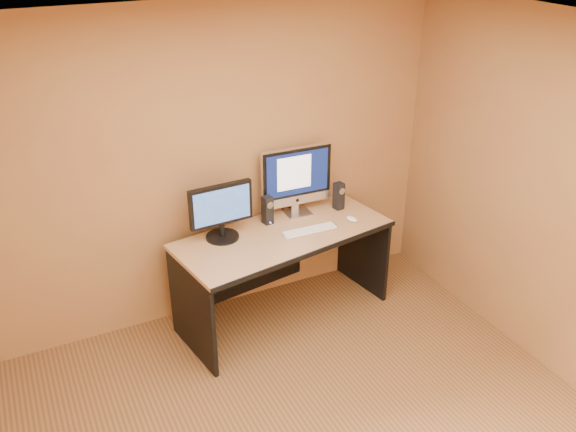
# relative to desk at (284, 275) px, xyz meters

# --- Properties ---
(walls) EXTENTS (4.00, 4.00, 2.60)m
(walls) POSITION_rel_desk_xyz_m (-0.46, -1.58, 0.89)
(walls) COLOR olive
(walls) RESTS_ON ground
(ceiling) EXTENTS (4.00, 4.00, 0.00)m
(ceiling) POSITION_rel_desk_xyz_m (-0.46, -1.58, 2.19)
(ceiling) COLOR white
(ceiling) RESTS_ON walls
(desk) EXTENTS (1.85, 1.04, 0.81)m
(desk) POSITION_rel_desk_xyz_m (0.00, 0.00, 0.00)
(desk) COLOR tan
(desk) RESTS_ON ground
(imac) EXTENTS (0.63, 0.25, 0.60)m
(imac) POSITION_rel_desk_xyz_m (0.26, 0.26, 0.71)
(imac) COLOR silver
(imac) RESTS_ON desk
(second_monitor) EXTENTS (0.54, 0.29, 0.46)m
(second_monitor) POSITION_rel_desk_xyz_m (-0.47, 0.14, 0.64)
(second_monitor) COLOR black
(second_monitor) RESTS_ON desk
(speaker_left) EXTENTS (0.09, 0.09, 0.24)m
(speaker_left) POSITION_rel_desk_xyz_m (-0.04, 0.21, 0.53)
(speaker_left) COLOR black
(speaker_left) RESTS_ON desk
(speaker_right) EXTENTS (0.09, 0.09, 0.24)m
(speaker_right) POSITION_rel_desk_xyz_m (0.62, 0.19, 0.53)
(speaker_right) COLOR black
(speaker_right) RESTS_ON desk
(keyboard) EXTENTS (0.47, 0.14, 0.02)m
(keyboard) POSITION_rel_desk_xyz_m (0.21, -0.07, 0.42)
(keyboard) COLOR silver
(keyboard) RESTS_ON desk
(mouse) EXTENTS (0.09, 0.12, 0.04)m
(mouse) POSITION_rel_desk_xyz_m (0.60, -0.06, 0.42)
(mouse) COLOR white
(mouse) RESTS_ON desk
(cable_a) EXTENTS (0.09, 0.23, 0.01)m
(cable_a) POSITION_rel_desk_xyz_m (0.25, 0.37, 0.41)
(cable_a) COLOR black
(cable_a) RESTS_ON desk
(cable_b) EXTENTS (0.04, 0.20, 0.01)m
(cable_b) POSITION_rel_desk_xyz_m (0.18, 0.38, 0.41)
(cable_b) COLOR black
(cable_b) RESTS_ON desk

